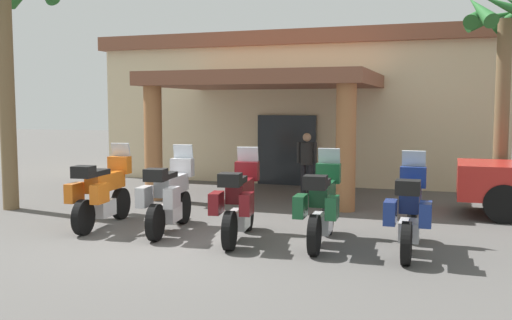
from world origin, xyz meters
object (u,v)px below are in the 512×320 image
(motorcycle_blue, at_px, (410,210))
(motel_building, at_px, (308,107))
(motorcycle_silver, at_px, (169,195))
(motorcycle_maroon, at_px, (239,201))
(motorcycle_green, at_px, (322,204))
(pedestrian, at_px, (307,160))
(palm_tree_roadside, at_px, (5,23))
(motorcycle_orange, at_px, (102,192))
(palm_tree_near_portico, at_px, (504,43))

(motorcycle_blue, bearing_deg, motel_building, 21.81)
(motorcycle_silver, height_order, motorcycle_maroon, same)
(motorcycle_green, bearing_deg, motorcycle_blue, -97.30)
(motel_building, bearing_deg, motorcycle_green, -74.98)
(pedestrian, bearing_deg, palm_tree_roadside, 118.24)
(motorcycle_silver, bearing_deg, motorcycle_green, -98.99)
(motorcycle_orange, relative_size, motorcycle_blue, 1.00)
(motorcycle_orange, height_order, pedestrian, pedestrian)
(pedestrian, distance_m, palm_tree_near_portico, 5.51)
(motel_building, relative_size, palm_tree_roadside, 2.19)
(pedestrian, bearing_deg, motorcycle_maroon, 174.53)
(motorcycle_green, relative_size, palm_tree_near_portico, 0.44)
(motorcycle_orange, xyz_separation_m, pedestrian, (3.02, 5.07, 0.26))
(palm_tree_near_portico, bearing_deg, palm_tree_roadside, -161.16)
(motorcycle_orange, relative_size, motorcycle_maroon, 1.00)
(motel_building, bearing_deg, motorcycle_blue, -67.47)
(motorcycle_blue, distance_m, palm_tree_near_portico, 6.30)
(palm_tree_roadside, bearing_deg, motorcycle_silver, -14.32)
(motorcycle_maroon, distance_m, pedestrian, 5.36)
(motorcycle_maroon, height_order, palm_tree_roadside, palm_tree_roadside)
(motorcycle_blue, relative_size, palm_tree_near_portico, 0.43)
(motorcycle_blue, xyz_separation_m, palm_tree_near_portico, (1.85, 5.14, 3.13))
(motel_building, relative_size, palm_tree_near_portico, 2.56)
(motorcycle_orange, bearing_deg, motorcycle_green, -96.82)
(motorcycle_silver, distance_m, palm_tree_near_portico, 8.51)
(motorcycle_maroon, height_order, motorcycle_blue, same)
(motorcycle_orange, distance_m, motorcycle_maroon, 2.95)
(pedestrian, bearing_deg, motorcycle_green, -169.82)
(motel_building, height_order, motorcycle_silver, motel_building)
(pedestrian, relative_size, palm_tree_roadside, 0.28)
(palm_tree_near_portico, bearing_deg, motorcycle_silver, -142.18)
(motorcycle_maroon, relative_size, motorcycle_blue, 1.00)
(motel_building, relative_size, motorcycle_silver, 5.89)
(pedestrian, bearing_deg, motorcycle_blue, -156.70)
(motorcycle_orange, distance_m, motorcycle_silver, 1.47)
(motorcycle_green, relative_size, pedestrian, 1.33)
(motorcycle_maroon, bearing_deg, motorcycle_silver, 73.35)
(pedestrian, height_order, palm_tree_near_portico, palm_tree_near_portico)
(motorcycle_maroon, relative_size, motorcycle_green, 1.00)
(motorcycle_maroon, distance_m, palm_tree_near_portico, 7.66)
(motorcycle_blue, bearing_deg, motorcycle_green, 85.67)
(palm_tree_roadside, bearing_deg, motorcycle_maroon, -13.20)
(palm_tree_near_portico, bearing_deg, motorcycle_orange, -148.05)
(motel_building, height_order, motorcycle_blue, motel_building)
(motorcycle_green, height_order, pedestrian, pedestrian)
(motorcycle_green, distance_m, palm_tree_roadside, 8.40)
(motorcycle_maroon, bearing_deg, motorcycle_orange, 77.43)
(motorcycle_maroon, relative_size, palm_tree_near_portico, 0.43)
(motorcycle_orange, distance_m, motorcycle_green, 4.41)
(motorcycle_orange, distance_m, palm_tree_roadside, 4.84)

